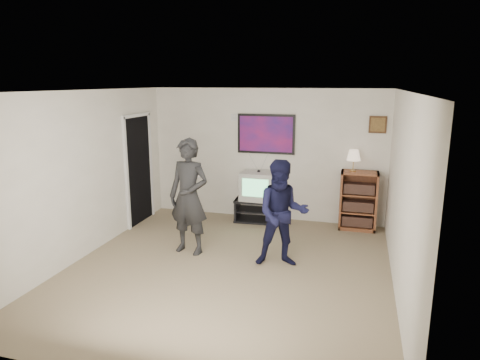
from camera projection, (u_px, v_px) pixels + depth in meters
The scene contains 13 objects.
room_shell at pixel (234, 179), 6.15m from camera, with size 4.51×5.00×2.51m.
media_stand at pixel (258, 210), 8.18m from camera, with size 0.89×0.54×0.43m.
crt_television at pixel (259, 186), 8.07m from camera, with size 0.63×0.53×0.53m, color #ABACA6, non-canonical shape.
bookshelf at pixel (358, 201), 7.67m from camera, with size 0.65×0.37×1.06m, color brown, non-canonical shape.
table_lamp at pixel (353, 161), 7.54m from camera, with size 0.24×0.24×0.38m, color beige, non-canonical shape.
person_tall at pixel (189, 197), 6.54m from camera, with size 0.66×0.43×1.79m, color black.
person_short at pixel (282, 214), 6.09m from camera, with size 0.76×0.59×1.56m, color black.
controller_left at pixel (197, 177), 6.69m from camera, with size 0.04×0.12×0.04m, color white.
controller_right at pixel (285, 187), 6.22m from camera, with size 0.04×0.13×0.04m, color white.
poster at pixel (266, 134), 8.06m from camera, with size 1.10×0.03×0.75m, color black.
air_vent at pixel (238, 117), 8.14m from camera, with size 0.28×0.02×0.14m, color white.
small_picture at pixel (378, 125), 7.49m from camera, with size 0.30×0.03×0.30m, color #422815.
doorway at pixel (138, 170), 7.97m from camera, with size 0.03×0.85×2.00m, color black.
Camera 1 is at (1.70, -5.41, 2.62)m, focal length 32.00 mm.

